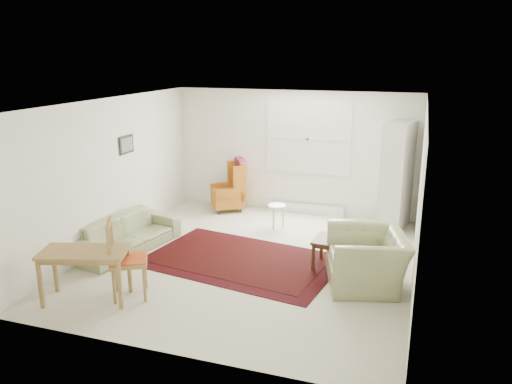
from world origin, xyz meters
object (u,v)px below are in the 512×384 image
(cabinet, at_px, (397,176))
(desk, at_px, (86,275))
(sofa, at_px, (126,228))
(armchair, at_px, (367,254))
(stool, at_px, (277,216))
(desk_chair, at_px, (129,259))
(coffee_table, at_px, (332,253))
(wingback_chair, at_px, (227,185))

(cabinet, distance_m, desk, 5.72)
(sofa, relative_size, armchair, 1.64)
(cabinet, bearing_deg, stool, -148.51)
(desk_chair, bearing_deg, armchair, -94.12)
(sofa, xyz_separation_m, desk, (0.47, -1.71, -0.04))
(armchair, distance_m, coffee_table, 0.76)
(wingback_chair, bearing_deg, desk_chair, -30.87)
(wingback_chair, distance_m, coffee_table, 3.43)
(armchair, height_order, stool, armchair)
(wingback_chair, bearing_deg, coffee_table, 16.55)
(sofa, xyz_separation_m, coffee_table, (3.40, 0.40, -0.16))
(sofa, bearing_deg, desk, -153.18)
(armchair, bearing_deg, desk_chair, -80.55)
(sofa, height_order, desk_chair, desk_chair)
(armchair, relative_size, desk_chair, 1.08)
(desk, xyz_separation_m, desk_chair, (0.49, 0.28, 0.20))
(coffee_table, bearing_deg, wingback_chair, 139.90)
(sofa, xyz_separation_m, cabinet, (4.20, 2.58, 0.61))
(cabinet, bearing_deg, desk_chair, -116.03)
(sofa, height_order, desk, sofa)
(armchair, height_order, desk, armchair)
(cabinet, relative_size, desk, 1.79)
(armchair, height_order, desk_chair, desk_chair)
(sofa, xyz_separation_m, wingback_chair, (0.79, 2.60, 0.15))
(wingback_chair, height_order, cabinet, cabinet)
(armchair, relative_size, stool, 2.63)
(coffee_table, bearing_deg, desk, -144.22)
(stool, bearing_deg, desk_chair, -108.77)
(armchair, bearing_deg, desk, -79.91)
(sofa, height_order, wingback_chair, wingback_chair)
(coffee_table, bearing_deg, armchair, -38.62)
(coffee_table, bearing_deg, sofa, -173.31)
(wingback_chair, distance_m, cabinet, 3.44)
(wingback_chair, relative_size, cabinet, 0.54)
(wingback_chair, height_order, desk_chair, desk_chair)
(cabinet, height_order, desk, cabinet)
(stool, bearing_deg, coffee_table, -48.13)
(armchair, xyz_separation_m, stool, (-1.88, 1.92, -0.24))
(desk_chair, bearing_deg, stool, -47.68)
(wingback_chair, xyz_separation_m, stool, (1.30, -0.73, -0.32))
(armchair, distance_m, desk_chair, 3.31)
(stool, relative_size, desk, 0.40)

